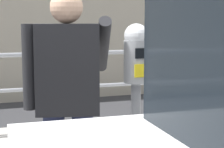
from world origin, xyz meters
name	(u,v)px	position (x,y,z in m)	size (l,w,h in m)	color
parking_meter	(136,79)	(0.06, 0.42, 1.18)	(0.18, 0.19, 1.45)	slate
pedestrian_at_meter	(68,95)	(-0.42, 0.50, 1.07)	(0.70, 0.56, 1.67)	#1E233F
background_railing	(58,74)	(0.00, 3.08, 0.86)	(24.06, 0.06, 1.05)	gray
backdrop_wall	(30,25)	(0.00, 5.87, 1.48)	(32.00, 0.50, 2.96)	#ADA38E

